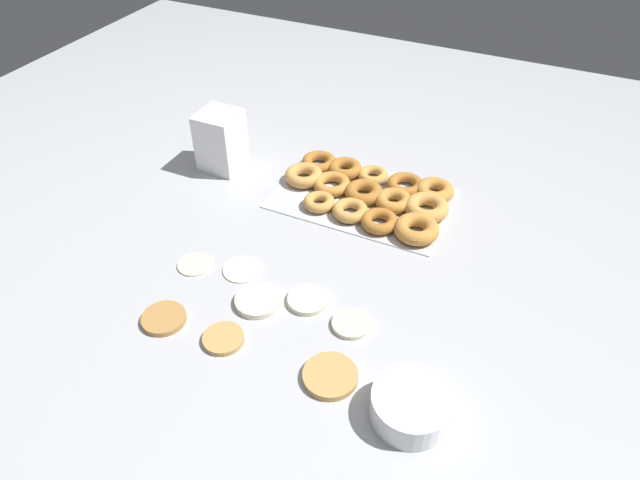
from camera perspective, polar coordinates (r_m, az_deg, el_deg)
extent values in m
plane|color=#B2B5BA|center=(1.32, -2.75, -4.35)|extent=(3.00, 3.00, 0.00)
cylinder|color=#B27F42|center=(1.28, -15.35, -7.57)|extent=(0.10, 0.10, 0.01)
cylinder|color=beige|center=(1.39, -12.42, -2.33)|extent=(0.08, 0.08, 0.01)
cylinder|color=beige|center=(1.28, -6.24, -6.06)|extent=(0.10, 0.10, 0.02)
cylinder|color=tan|center=(1.14, 1.03, -13.44)|extent=(0.11, 0.11, 0.01)
cylinder|color=tan|center=(1.22, -9.64, -9.69)|extent=(0.09, 0.09, 0.01)
cylinder|color=beige|center=(1.23, 3.12, -8.38)|extent=(0.08, 0.08, 0.01)
cylinder|color=beige|center=(1.27, -1.26, -6.00)|extent=(0.09, 0.09, 0.01)
cylinder|color=silver|center=(1.36, -7.78, -2.88)|extent=(0.09, 0.09, 0.01)
cube|color=silver|center=(1.57, 4.25, 4.21)|extent=(0.47, 0.31, 0.01)
torus|color=#C68438|center=(1.59, 11.40, 4.89)|extent=(0.10, 0.10, 0.03)
torus|color=#AD6B28|center=(1.60, 8.53, 5.50)|extent=(0.10, 0.10, 0.03)
torus|color=#D19347|center=(1.63, 5.33, 6.48)|extent=(0.09, 0.09, 0.03)
torus|color=#AD6B28|center=(1.65, 2.51, 7.16)|extent=(0.10, 0.10, 0.03)
torus|color=#AD6B28|center=(1.68, -0.09, 7.82)|extent=(0.10, 0.10, 0.03)
torus|color=#D19347|center=(1.52, 10.61, 3.22)|extent=(0.12, 0.12, 0.04)
torus|color=#C68438|center=(1.54, 7.36, 3.93)|extent=(0.10, 0.10, 0.03)
torus|color=#AD6B28|center=(1.56, 4.38, 4.79)|extent=(0.10, 0.10, 0.03)
torus|color=#C68438|center=(1.59, 1.17, 5.63)|extent=(0.10, 0.10, 0.03)
torus|color=#D19347|center=(1.62, -1.63, 6.48)|extent=(0.11, 0.11, 0.03)
torus|color=#C68438|center=(1.45, 9.62, 1.10)|extent=(0.11, 0.11, 0.04)
torus|color=#AD6B28|center=(1.46, 5.95, 1.89)|extent=(0.10, 0.10, 0.03)
torus|color=#D19347|center=(1.49, 3.03, 2.97)|extent=(0.09, 0.09, 0.03)
torus|color=#D19347|center=(1.52, -0.10, 3.82)|extent=(0.08, 0.08, 0.03)
cylinder|color=white|center=(1.09, 9.06, -16.11)|extent=(0.15, 0.15, 0.06)
cube|color=white|center=(1.72, -9.61, 7.72)|extent=(0.11, 0.11, 0.03)
cube|color=white|center=(1.70, -9.72, 8.53)|extent=(0.11, 0.11, 0.03)
cube|color=white|center=(1.69, -9.82, 9.35)|extent=(0.11, 0.11, 0.03)
cube|color=white|center=(1.67, -9.93, 10.18)|extent=(0.11, 0.11, 0.03)
cube|color=white|center=(1.66, -10.05, 11.03)|extent=(0.11, 0.11, 0.03)
cube|color=white|center=(1.65, -10.16, 11.89)|extent=(0.11, 0.11, 0.03)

